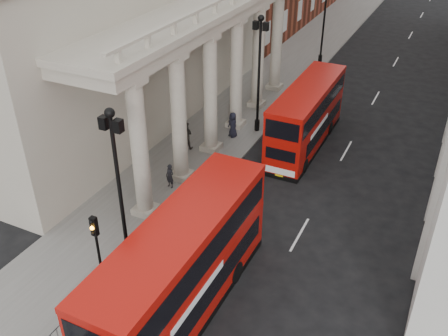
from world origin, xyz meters
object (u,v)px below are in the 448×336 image
(lamp_post_south, at_px, (119,183))
(lamp_post_north, at_px, (325,13))
(bus_near, at_px, (183,267))
(bus_far, at_px, (307,115))
(pedestrian_a, at_px, (170,176))
(traffic_light, at_px, (97,243))
(pedestrian_b, at_px, (186,135))
(pedestrian_c, at_px, (233,125))
(lamp_post_mid, at_px, (259,67))

(lamp_post_south, distance_m, lamp_post_north, 32.00)
(bus_near, bearing_deg, bus_far, 90.32)
(lamp_post_south, bearing_deg, pedestrian_a, 104.70)
(bus_far, bearing_deg, traffic_light, -101.63)
(pedestrian_b, xyz_separation_m, pedestrian_c, (2.13, 2.95, -0.06))
(lamp_post_north, bearing_deg, pedestrian_a, -94.05)
(lamp_post_mid, xyz_separation_m, pedestrian_c, (-1.19, -1.62, -3.88))
(bus_far, bearing_deg, lamp_post_north, 102.85)
(lamp_post_mid, bearing_deg, pedestrian_a, -100.98)
(lamp_post_mid, relative_size, traffic_light, 1.93)
(traffic_light, distance_m, pedestrian_a, 9.29)
(pedestrian_a, bearing_deg, lamp_post_north, 97.25)
(bus_near, relative_size, pedestrian_a, 7.28)
(bus_near, height_order, pedestrian_c, bus_near)
(lamp_post_north, bearing_deg, bus_near, -83.57)
(bus_near, relative_size, bus_far, 1.11)
(bus_far, distance_m, pedestrian_c, 5.21)
(bus_far, bearing_deg, bus_near, -89.95)
(lamp_post_south, distance_m, pedestrian_b, 12.50)
(bus_far, height_order, pedestrian_a, bus_far)
(lamp_post_north, distance_m, bus_far, 17.07)
(bus_near, relative_size, pedestrian_c, 6.10)
(lamp_post_north, relative_size, bus_far, 0.83)
(lamp_post_south, distance_m, traffic_light, 2.71)
(bus_far, relative_size, pedestrian_b, 5.18)
(bus_far, xyz_separation_m, pedestrian_a, (-5.52, -8.75, -1.38))
(lamp_post_south, relative_size, bus_far, 0.83)
(pedestrian_b, relative_size, pedestrian_c, 1.06)
(lamp_post_north, height_order, traffic_light, lamp_post_north)
(lamp_post_north, bearing_deg, lamp_post_south, -90.00)
(lamp_post_south, height_order, bus_near, lamp_post_south)
(bus_near, bearing_deg, pedestrian_a, 125.09)
(lamp_post_south, xyz_separation_m, lamp_post_north, (0.00, 32.00, 0.00))
(traffic_light, relative_size, pedestrian_a, 2.83)
(lamp_post_south, relative_size, bus_near, 0.75)
(lamp_post_mid, distance_m, lamp_post_north, 16.00)
(bus_near, distance_m, pedestrian_b, 14.48)
(lamp_post_north, xyz_separation_m, bus_near, (3.73, -33.15, -2.41))
(traffic_light, distance_m, bus_near, 3.79)
(bus_far, height_order, pedestrian_b, bus_far)
(lamp_post_north, relative_size, bus_near, 0.75)
(pedestrian_a, bearing_deg, pedestrian_c, 96.79)
(traffic_light, bearing_deg, pedestrian_a, 102.06)
(pedestrian_a, height_order, pedestrian_b, pedestrian_b)
(lamp_post_mid, distance_m, bus_near, 17.71)
(lamp_post_north, bearing_deg, bus_far, -77.21)
(pedestrian_a, distance_m, pedestrian_b, 4.87)
(pedestrian_c, bearing_deg, lamp_post_mid, 86.89)
(bus_near, xyz_separation_m, bus_far, (0.00, 16.70, -0.24))
(pedestrian_b, bearing_deg, bus_near, 102.66)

